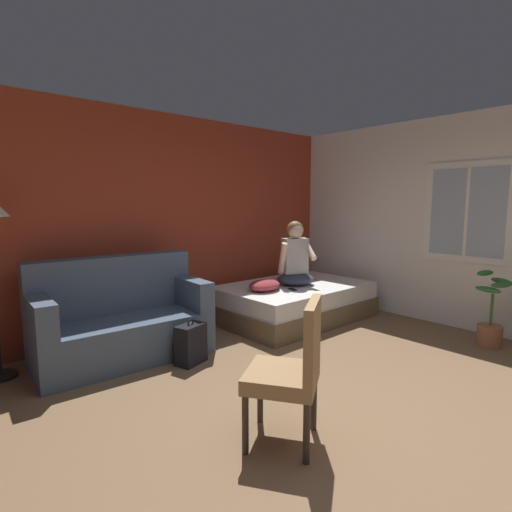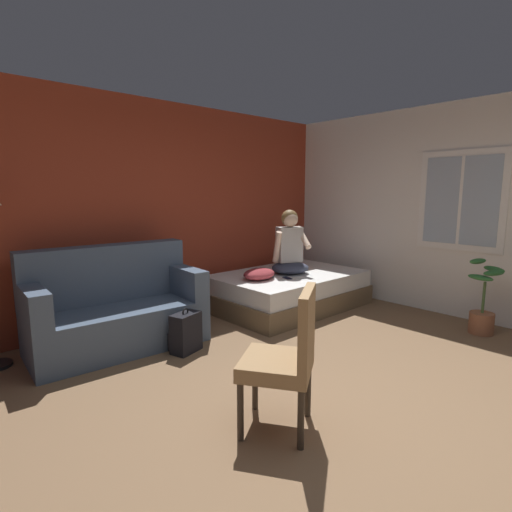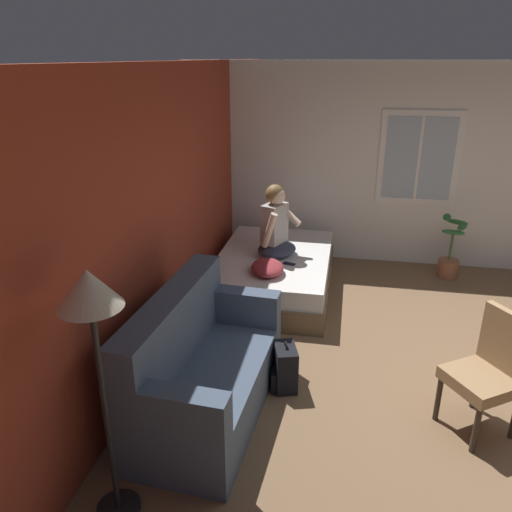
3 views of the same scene
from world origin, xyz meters
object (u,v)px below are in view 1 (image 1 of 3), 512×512
at_px(potted_plant, 491,320).
at_px(couch, 121,320).
at_px(side_chair, 292,367).
at_px(cell_phone, 293,289).
at_px(throw_pillow, 264,285).
at_px(person_seated, 295,259).
at_px(bed, 294,302).
at_px(backpack, 190,344).

bearing_deg(potted_plant, couch, 142.75).
xyz_separation_m(side_chair, cell_phone, (1.89, 1.77, -0.05)).
bearing_deg(throw_pillow, side_chair, -128.67).
bearing_deg(couch, person_seated, -5.94).
relative_size(bed, person_seated, 2.38).
distance_m(couch, throw_pillow, 1.83).
distance_m(throw_pillow, potted_plant, 2.62).
bearing_deg(backpack, cell_phone, 5.84).
xyz_separation_m(person_seated, backpack, (-1.93, -0.37, -0.64)).
bearing_deg(person_seated, potted_plant, -69.08).
relative_size(person_seated, potted_plant, 1.03).
height_order(side_chair, cell_phone, side_chair).
bearing_deg(throw_pillow, bed, 1.29).
xyz_separation_m(bed, throw_pillow, (-0.57, -0.01, 0.31)).
height_order(couch, backpack, couch).
xyz_separation_m(person_seated, potted_plant, (0.84, -2.20, -0.53)).
bearing_deg(couch, side_chair, -84.25).
relative_size(bed, backpack, 4.55).
bearing_deg(backpack, potted_plant, -33.32).
bearing_deg(side_chair, bed, 42.74).
relative_size(bed, couch, 1.19).
xyz_separation_m(couch, backpack, (0.44, -0.62, -0.20)).
distance_m(person_seated, cell_phone, 0.48).
bearing_deg(side_chair, couch, 95.75).
relative_size(side_chair, cell_phone, 6.81).
height_order(backpack, throw_pillow, throw_pillow).
bearing_deg(bed, side_chair, -137.26).
relative_size(backpack, potted_plant, 0.54).
xyz_separation_m(side_chair, potted_plant, (2.99, -0.22, -0.23)).
distance_m(bed, throw_pillow, 0.65).
distance_m(person_seated, backpack, 2.07).
xyz_separation_m(backpack, throw_pillow, (1.36, 0.38, 0.36)).
bearing_deg(cell_phone, potted_plant, -44.75).
bearing_deg(person_seated, throw_pillow, 179.51).
distance_m(side_chair, backpack, 1.65).
bearing_deg(potted_plant, side_chair, 175.70).
height_order(bed, couch, couch).
bearing_deg(person_seated, couch, 174.06).
relative_size(couch, potted_plant, 2.06).
height_order(bed, potted_plant, potted_plant).
height_order(person_seated, cell_phone, person_seated).
xyz_separation_m(throw_pillow, potted_plant, (1.41, -2.20, -0.25)).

